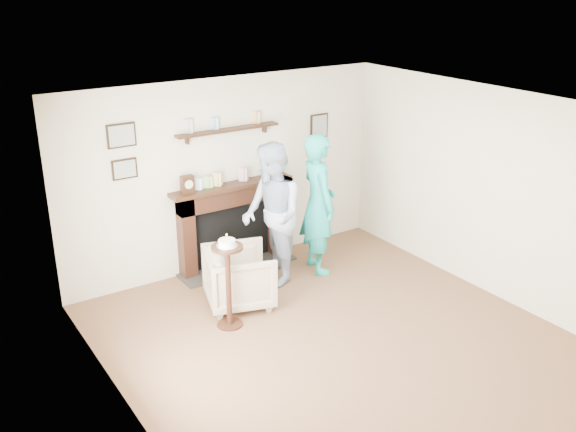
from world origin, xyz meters
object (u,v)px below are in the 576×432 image
object	(u,v)px
man	(273,280)
armchair	(240,303)
woman	(317,269)
pedestal_table	(228,270)

from	to	relation	value
man	armchair	bearing A→B (deg)	-51.71
armchair	man	world-z (taller)	man
armchair	woman	size ratio (longest dim) A/B	0.42
pedestal_table	man	bearing A→B (deg)	34.48
woman	pedestal_table	distance (m)	1.91
armchair	pedestal_table	xyz separation A→B (m)	(-0.34, -0.37, 0.68)
man	woman	xyz separation A→B (m)	(0.67, -0.05, 0.00)
armchair	woman	xyz separation A→B (m)	(1.32, 0.26, 0.00)
man	pedestal_table	xyz separation A→B (m)	(-0.99, -0.68, 0.68)
woman	pedestal_table	size ratio (longest dim) A/B	1.66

